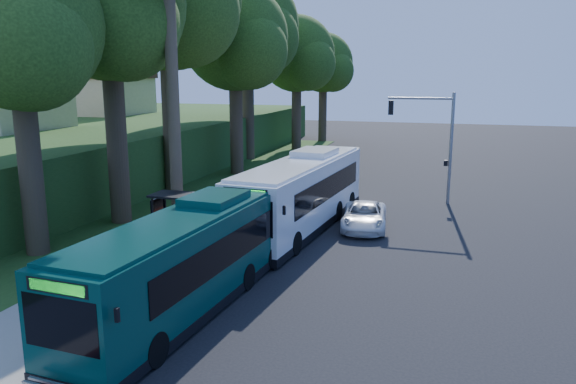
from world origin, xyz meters
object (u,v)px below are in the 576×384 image
(pickup, at_px, (364,216))
(bus_shelter, at_px, (182,209))
(white_bus, at_px, (302,192))
(teal_bus, at_px, (190,258))

(pickup, bearing_deg, bus_shelter, -151.73)
(bus_shelter, distance_m, white_bus, 6.58)
(bus_shelter, relative_size, white_bus, 0.24)
(teal_bus, distance_m, pickup, 12.71)
(pickup, bearing_deg, white_bus, -171.62)
(bus_shelter, distance_m, teal_bus, 7.38)
(bus_shelter, height_order, white_bus, white_bus)
(white_bus, distance_m, teal_bus, 11.11)
(teal_bus, xyz_separation_m, pickup, (4.26, 11.92, -1.12))
(teal_bus, relative_size, pickup, 2.56)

